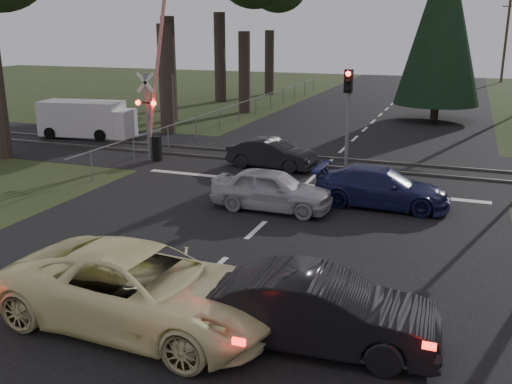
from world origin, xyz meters
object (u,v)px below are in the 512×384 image
at_px(traffic_signal_center, 348,103).
at_px(white_van, 89,119).
at_px(dark_hatchback, 319,311).
at_px(cream_coupe, 142,288).
at_px(blue_sedan, 381,188).
at_px(crossing_signal, 153,114).
at_px(silver_car, 272,190).
at_px(utility_pole_far, 506,36).
at_px(dark_car_far, 272,154).

bearing_deg(traffic_signal_center, white_van, 169.20).
bearing_deg(traffic_signal_center, dark_hatchback, -80.33).
bearing_deg(cream_coupe, dark_hatchback, -79.87).
height_order(traffic_signal_center, cream_coupe, traffic_signal_center).
bearing_deg(white_van, cream_coupe, -59.27).
bearing_deg(dark_hatchback, blue_sedan, -2.62).
xyz_separation_m(crossing_signal, silver_car, (7.07, -4.79, -1.39)).
xyz_separation_m(crossing_signal, white_van, (-6.01, 3.62, -1.08)).
height_order(traffic_signal_center, dark_hatchback, traffic_signal_center).
bearing_deg(utility_pole_far, traffic_signal_center, -99.60).
relative_size(cream_coupe, silver_car, 1.44).
relative_size(utility_pole_far, blue_sedan, 2.06).
xyz_separation_m(crossing_signal, utility_pole_far, (15.77, 45.21, 2.67)).
height_order(traffic_signal_center, silver_car, traffic_signal_center).
relative_size(cream_coupe, dark_hatchback, 1.30).
relative_size(utility_pole_far, dark_car_far, 2.44).
xyz_separation_m(utility_pole_far, white_van, (-21.78, -41.60, -3.75)).
distance_m(dark_car_far, white_van, 11.72).
bearing_deg(cream_coupe, crossing_signal, 31.92).
bearing_deg(traffic_signal_center, crossing_signal, -173.85).
height_order(traffic_signal_center, dark_car_far, traffic_signal_center).
height_order(utility_pole_far, blue_sedan, utility_pole_far).
height_order(dark_hatchback, dark_car_far, dark_hatchback).
bearing_deg(white_van, blue_sedan, -30.73).
height_order(crossing_signal, traffic_signal_center, crossing_signal).
distance_m(crossing_signal, cream_coupe, 14.57).
xyz_separation_m(dark_hatchback, white_van, (-16.52, 15.85, 0.26)).
distance_m(traffic_signal_center, white_van, 14.66).
relative_size(blue_sedan, white_van, 0.86).
relative_size(traffic_signal_center, utility_pole_far, 0.46).
distance_m(utility_pole_far, blue_sedan, 48.90).
bearing_deg(traffic_signal_center, cream_coupe, -95.05).
xyz_separation_m(traffic_signal_center, dark_hatchback, (2.24, -13.12, -2.09)).
bearing_deg(white_van, dark_car_far, -23.55).
distance_m(traffic_signal_center, dark_car_far, 3.74).
bearing_deg(utility_pole_far, cream_coupe, -98.55).
relative_size(crossing_signal, cream_coupe, 1.24).
relative_size(utility_pole_far, silver_car, 2.30).
bearing_deg(dark_hatchback, traffic_signal_center, 5.78).
relative_size(utility_pole_far, white_van, 1.76).
distance_m(silver_car, blue_sedan, 3.60).
xyz_separation_m(cream_coupe, dark_car_far, (-1.80, 13.16, -0.17)).
relative_size(dark_hatchback, dark_car_far, 1.17).
xyz_separation_m(traffic_signal_center, dark_car_far, (-3.00, -0.41, -2.20)).
bearing_deg(dark_car_far, silver_car, -155.71).
distance_m(traffic_signal_center, utility_pole_far, 44.99).
distance_m(traffic_signal_center, blue_sedan, 5.07).
bearing_deg(crossing_signal, dark_hatchback, -49.33).
xyz_separation_m(cream_coupe, dark_hatchback, (3.44, 0.44, -0.07)).
bearing_deg(crossing_signal, cream_coupe, -60.84).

